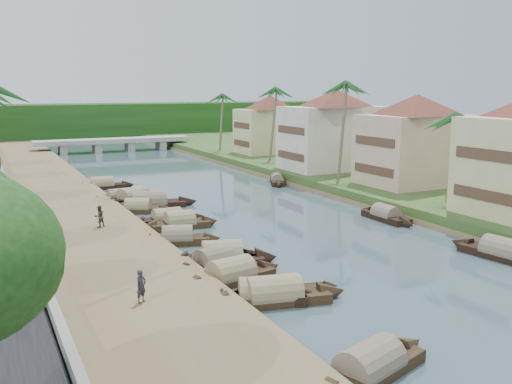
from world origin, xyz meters
name	(u,v)px	position (x,y,z in m)	size (l,w,h in m)	color
ground	(332,248)	(0.00, 0.00, 0.00)	(220.00, 220.00, 0.00)	#394D55
left_bank	(64,211)	(-16.00, 20.00, 0.40)	(10.00, 180.00, 0.80)	brown
right_bank	(372,182)	(19.00, 20.00, 0.60)	(16.00, 180.00, 1.20)	#2D461C
retaining_wall	(14,205)	(-20.20, 20.00, 1.35)	(0.40, 180.00, 1.10)	slate
treeline	(85,122)	(0.00, 100.00, 4.00)	(120.00, 14.00, 8.00)	#14340E
bridge	(113,142)	(0.00, 72.00, 1.72)	(28.00, 4.00, 2.40)	gray
building_mid	(416,139)	(19.99, 14.00, 6.13)	(14.11, 14.11, 9.70)	#CEA892
building_far	(335,129)	(18.99, 28.00, 6.38)	(15.59, 15.59, 10.20)	beige
building_distant	(270,124)	(19.99, 48.00, 5.88)	(12.62, 12.62, 9.20)	beige
sampan_0	(369,368)	(-9.26, -16.53, 0.41)	(8.17, 4.03, 2.14)	black
sampan_1	(260,296)	(-9.56, -7.36, 0.41)	(6.98, 3.90, 2.07)	black
sampan_2	(274,296)	(-8.92, -7.67, 0.42)	(8.75, 3.40, 2.26)	black
sampan_3	(217,262)	(-9.38, -0.71, 0.41)	(7.99, 3.73, 2.13)	black
sampan_4	(231,276)	(-9.64, -3.56, 0.42)	(7.97, 3.27, 2.22)	black
sampan_5	(222,258)	(-8.74, -0.06, 0.42)	(7.90, 3.98, 2.43)	black
sampan_6	(177,239)	(-9.76, 6.10, 0.41)	(6.82, 3.56, 2.03)	black
sampan_7	(167,219)	(-8.46, 12.75, 0.41)	(7.02, 1.70, 1.91)	black
sampan_8	(180,223)	(-8.01, 10.69, 0.41)	(6.91, 2.04, 2.14)	black
sampan_9	(150,203)	(-7.90, 20.21, 0.42)	(9.87, 3.72, 2.42)	black
sampan_10	(138,208)	(-9.54, 18.28, 0.41)	(6.68, 4.41, 1.92)	black
sampan_11	(132,199)	(-8.91, 23.11, 0.42)	(7.97, 5.58, 2.33)	black
sampan_12	(123,198)	(-9.68, 23.94, 0.41)	(8.59, 2.18, 2.04)	black
sampan_13	(103,185)	(-9.91, 32.68, 0.41)	(7.58, 2.58, 2.06)	black
sampan_14	(506,254)	(9.02, -7.63, 0.41)	(2.90, 9.16, 2.19)	black
sampan_15	(386,216)	(9.30, 5.39, 0.41)	(1.74, 7.22, 1.97)	black
sampan_16	(277,180)	(10.02, 26.95, 0.40)	(4.20, 6.99, 1.80)	black
canoe_1	(299,289)	(-6.67, -6.56, 0.10)	(4.80, 1.84, 0.77)	black
canoe_2	(155,205)	(-7.22, 20.52, 0.10)	(5.69, 2.03, 0.82)	black
palm_1	(453,118)	(16.00, 4.82, 8.90)	(3.20, 3.20, 9.42)	brown
palm_2	(342,86)	(15.00, 20.88, 11.80)	(3.20, 3.20, 12.42)	brown
palm_3	(272,91)	(16.00, 39.91, 11.17)	(3.20, 3.20, 11.76)	brown
palm_7	(220,96)	(14.00, 54.35, 10.16)	(3.20, 3.20, 10.72)	brown
tree_6	(354,129)	(24.00, 30.75, 5.97)	(4.58, 4.58, 6.74)	#49362A
person_near	(141,286)	(-15.84, -6.39, 1.66)	(0.62, 0.41, 1.71)	#24232A
person_far	(99,216)	(-14.55, 10.83, 1.65)	(0.83, 0.64, 1.70)	#343124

